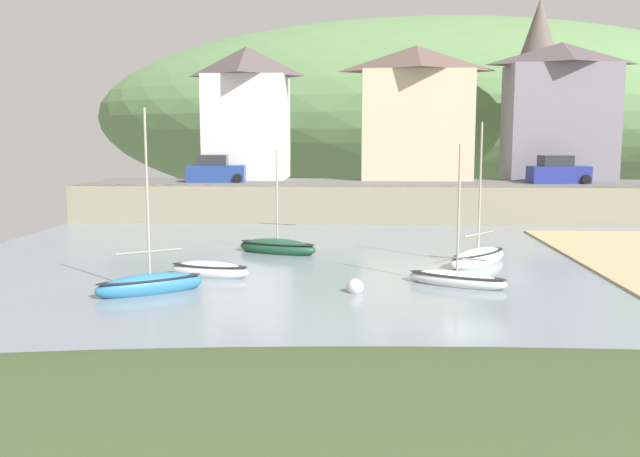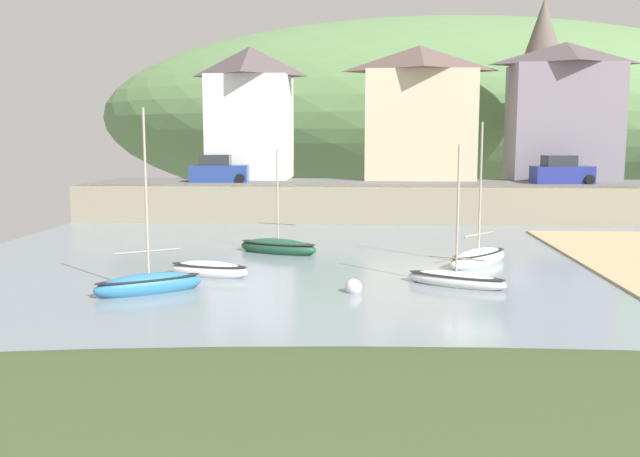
# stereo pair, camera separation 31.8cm
# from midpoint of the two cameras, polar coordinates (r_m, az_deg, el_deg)

# --- Properties ---
(ground) EXTENTS (48.00, 41.00, 0.61)m
(ground) POSITION_cam_midpoint_polar(r_m,az_deg,el_deg) (20.74, 20.69, -8.38)
(ground) COLOR gray
(quay_seawall) EXTENTS (48.00, 9.40, 2.40)m
(quay_seawall) POSITION_cam_midpoint_polar(r_m,az_deg,el_deg) (46.50, 9.00, 2.18)
(quay_seawall) COLOR gray
(quay_seawall) RESTS_ON ground
(hillside_backdrop) EXTENTS (80.00, 44.00, 22.37)m
(hillside_backdrop) POSITION_cam_midpoint_polar(r_m,az_deg,el_deg) (84.27, 9.38, 9.00)
(hillside_backdrop) COLOR #5D8550
(hillside_backdrop) RESTS_ON ground
(waterfront_building_left) EXTENTS (6.38, 6.18, 10.05)m
(waterfront_building_left) POSITION_cam_midpoint_polar(r_m,az_deg,el_deg) (54.45, -6.17, 9.51)
(waterfront_building_left) COLOR white
(waterfront_building_left) RESTS_ON ground
(waterfront_building_centre) EXTENTS (8.45, 6.08, 10.02)m
(waterfront_building_centre) POSITION_cam_midpoint_polar(r_m,az_deg,el_deg) (53.94, 7.67, 9.47)
(waterfront_building_centre) COLOR beige
(waterfront_building_centre) RESTS_ON ground
(waterfront_building_right) EXTENTS (8.11, 4.82, 10.19)m
(waterfront_building_right) POSITION_cam_midpoint_polar(r_m,az_deg,el_deg) (55.85, 18.93, 9.15)
(waterfront_building_right) COLOR gray
(waterfront_building_right) RESTS_ON ground
(church_with_spire) EXTENTS (3.00, 3.00, 14.16)m
(church_with_spire) POSITION_cam_midpoint_polar(r_m,az_deg,el_deg) (59.63, 17.26, 11.15)
(church_with_spire) COLOR gray
(church_with_spire) RESTS_ON ground
(sailboat_white_hull) EXTENTS (3.58, 1.84, 0.79)m
(sailboat_white_hull) POSITION_cam_midpoint_polar(r_m,az_deg,el_deg) (28.83, -9.38, -3.39)
(sailboat_white_hull) COLOR white
(sailboat_white_hull) RESTS_ON ground
(fishing_boat_green) EXTENTS (3.94, 2.61, 5.55)m
(fishing_boat_green) POSITION_cam_midpoint_polar(r_m,az_deg,el_deg) (27.14, 10.86, -4.08)
(fishing_boat_green) COLOR white
(fishing_boat_green) RESTS_ON ground
(dinghy_open_wooden) EXTENTS (3.48, 3.79, 6.51)m
(dinghy_open_wooden) POSITION_cam_midpoint_polar(r_m,az_deg,el_deg) (31.69, 12.57, -2.33)
(dinghy_open_wooden) COLOR white
(dinghy_open_wooden) RESTS_ON ground
(motorboat_with_cabin) EXTENTS (4.32, 2.72, 5.27)m
(motorboat_with_cabin) POSITION_cam_midpoint_polar(r_m,az_deg,el_deg) (34.06, -3.79, -1.52)
(motorboat_with_cabin) COLOR #1E4F32
(motorboat_with_cabin) RESTS_ON ground
(sailboat_far_left) EXTENTS (3.86, 3.00, 6.91)m
(sailboat_far_left) POSITION_cam_midpoint_polar(r_m,az_deg,el_deg) (26.16, -14.13, -4.46)
(sailboat_far_left) COLOR teal
(sailboat_far_left) RESTS_ON ground
(parked_car_near_slipway) EXTENTS (4.21, 1.98, 1.95)m
(parked_car_near_slipway) POSITION_cam_midpoint_polar(r_m,az_deg,el_deg) (50.35, -8.77, 4.71)
(parked_car_near_slipway) COLOR navy
(parked_car_near_slipway) RESTS_ON ground
(parked_car_by_wall) EXTENTS (4.26, 2.14, 1.95)m
(parked_car_by_wall) POSITION_cam_midpoint_polar(r_m,az_deg,el_deg) (51.22, 18.80, 4.44)
(parked_car_by_wall) COLOR navy
(parked_car_by_wall) RESTS_ON ground
(mooring_buoy) EXTENTS (0.63, 0.63, 0.63)m
(mooring_buoy) POSITION_cam_midpoint_polar(r_m,az_deg,el_deg) (25.57, 2.54, -4.83)
(mooring_buoy) COLOR silver
(mooring_buoy) RESTS_ON ground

